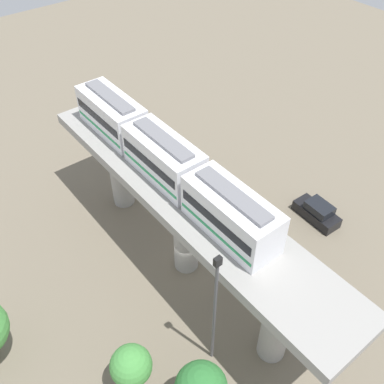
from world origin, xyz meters
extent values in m
plane|color=#706654|center=(0.00, 0.00, 0.00)|extent=(120.00, 120.00, 0.00)
cylinder|color=#999691|center=(0.00, -9.38, 3.56)|extent=(1.90, 1.90, 7.13)
cylinder|color=#999691|center=(0.00, 0.00, 3.56)|extent=(1.90, 1.90, 7.13)
cylinder|color=#999691|center=(0.00, 9.38, 3.56)|extent=(1.90, 1.90, 7.13)
cube|color=#999691|center=(0.00, 0.00, 7.53)|extent=(5.20, 28.85, 0.80)
cube|color=white|center=(0.00, -9.37, 9.43)|extent=(2.60, 6.60, 3.00)
cube|color=black|center=(0.00, -9.37, 9.68)|extent=(2.64, 6.07, 0.70)
cube|color=#1E8C4C|center=(0.00, -9.37, 8.68)|extent=(2.64, 6.34, 0.24)
cube|color=slate|center=(0.00, -9.37, 11.05)|extent=(1.10, 5.61, 0.24)
cube|color=white|center=(0.00, -2.42, 9.43)|extent=(2.60, 6.60, 3.00)
cube|color=black|center=(0.00, -2.42, 9.68)|extent=(2.64, 6.07, 0.70)
cube|color=#1E8C4C|center=(0.00, -2.42, 8.68)|extent=(2.64, 6.34, 0.24)
cube|color=slate|center=(0.00, -2.42, 11.05)|extent=(1.10, 5.61, 0.24)
cube|color=white|center=(0.00, 4.53, 9.43)|extent=(2.60, 6.60, 3.00)
cube|color=black|center=(0.00, 4.53, 9.68)|extent=(2.64, 6.07, 0.70)
cube|color=#1E8C4C|center=(0.00, 4.53, 8.68)|extent=(2.64, 6.34, 0.24)
cube|color=slate|center=(0.00, 4.53, 11.05)|extent=(1.10, 5.61, 0.24)
cube|color=black|center=(-12.21, 3.09, 0.50)|extent=(1.99, 4.28, 1.00)
cube|color=black|center=(-12.21, 3.24, 1.38)|extent=(1.74, 2.37, 0.76)
cube|color=yellow|center=(-7.04, -0.86, 0.50)|extent=(2.43, 4.43, 1.00)
cube|color=black|center=(-7.04, -0.71, 1.38)|extent=(1.98, 2.53, 0.76)
cylinder|color=brown|center=(8.65, 5.80, 1.19)|extent=(0.36, 0.36, 2.38)
sphere|color=#479342|center=(8.65, 5.80, 3.09)|extent=(2.58, 2.58, 2.58)
cylinder|color=#4C4C51|center=(3.40, 7.18, 4.96)|extent=(0.20, 0.20, 9.93)
cube|color=black|center=(3.40, 7.18, 10.23)|extent=(0.44, 0.28, 0.60)
camera|label=1|loc=(13.24, 17.43, 28.34)|focal=40.93mm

